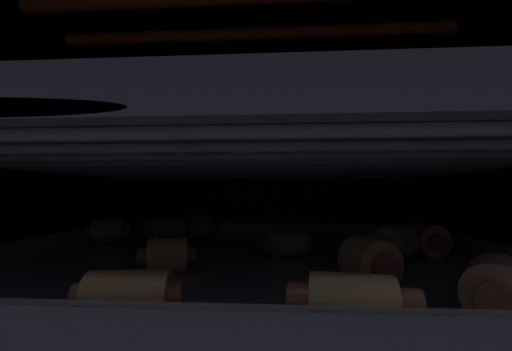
{
  "coord_description": "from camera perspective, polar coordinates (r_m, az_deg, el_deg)",
  "views": [
    {
      "loc": [
        2.42,
        -29.84,
        16.91
      ],
      "look_at": [
        0.0,
        7.13,
        19.03
      ],
      "focal_mm": 21.53,
      "sensor_mm": 36.0,
      "label": 1
    }
  ],
  "objects": [
    {
      "name": "pig_in_blanket_upper_0",
      "position": [
        0.43,
        -23.62,
        4.18
      ],
      "size": [
        5.0,
        3.5,
        2.64
      ],
      "rotation": [
        0.0,
        0.0,
        4.38
      ],
      "color": "tan",
      "rests_on": "baking_tray_upper"
    },
    {
      "name": "pig_in_blanket_upper_4",
      "position": [
        0.42,
        19.72,
        4.38
      ],
      "size": [
        3.48,
        5.72,
        2.63
      ],
      "rotation": [
        0.0,
        0.0,
        3.37
      ],
      "color": "tan",
      "rests_on": "baking_tray_upper"
    },
    {
      "name": "pig_in_blanket_lower_11",
      "position": [
        0.46,
        -10.63,
        -9.13
      ],
      "size": [
        4.45,
        4.44,
        3.36
      ],
      "rotation": [
        0.0,
        0.0,
        2.37
      ],
      "color": "tan",
      "rests_on": "baking_tray_lower"
    },
    {
      "name": "pig_in_blanket_upper_1",
      "position": [
        0.32,
        23.24,
        6.69
      ],
      "size": [
        4.24,
        4.63,
        2.45
      ],
      "rotation": [
        0.0,
        0.0,
        0.71
      ],
      "color": "tan",
      "rests_on": "baking_tray_upper"
    },
    {
      "name": "pig_in_blanket_upper_2",
      "position": [
        0.26,
        8.96,
        9.36
      ],
      "size": [
        5.78,
        4.59,
        3.21
      ],
      "rotation": [
        0.0,
        0.0,
        1.05
      ],
      "color": "tan",
      "rests_on": "baking_tray_upper"
    },
    {
      "name": "pig_in_blanket_lower_4",
      "position": [
        0.37,
        28.94,
        -10.33
      ],
      "size": [
        3.67,
        5.36,
        3.25
      ],
      "rotation": [
        0.0,
        0.0,
        3.26
      ],
      "color": "tan",
      "rests_on": "baking_tray_lower"
    },
    {
      "name": "pig_in_blanket_lower_8",
      "position": [
        0.21,
        38.27,
        -16.17
      ],
      "size": [
        4.49,
        4.95,
        3.09
      ],
      "rotation": [
        0.0,
        0.0,
        2.52
      ],
      "color": "tan",
      "rests_on": "baking_tray_lower"
    },
    {
      "name": "pig_in_blanket_lower_1",
      "position": [
        0.3,
        20.04,
        -12.91
      ],
      "size": [
        4.08,
        5.47,
        2.68
      ],
      "rotation": [
        0.0,
        0.0,
        2.67
      ],
      "color": "tan",
      "rests_on": "baking_tray_lower"
    },
    {
      "name": "oven_rack_lower",
      "position": [
        0.31,
        -0.9,
        -17.69
      ],
      "size": [
        50.96,
        45.81,
        0.54
      ],
      "color": "#B7B7BC"
    },
    {
      "name": "pig_in_blanket_lower_3",
      "position": [
        0.27,
        -16.15,
        -14.02
      ],
      "size": [
        4.76,
        3.6,
        2.76
      ],
      "rotation": [
        0.0,
        0.0,
        5.04
      ],
      "color": "tan",
      "rests_on": "baking_tray_lower"
    },
    {
      "name": "pig_in_blanket_lower_6",
      "position": [
        0.32,
        5.95,
        -12.6
      ],
      "size": [
        5.02,
        3.83,
        2.47
      ],
      "rotation": [
        0.0,
        0.0,
        2.11
      ],
      "color": "tan",
      "rests_on": "baking_tray_lower"
    },
    {
      "name": "pig_in_blanket_lower_0",
      "position": [
        0.45,
        -25.58,
        -9.23
      ],
      "size": [
        5.96,
        3.65,
        3.02
      ],
      "rotation": [
        0.0,
        0.0,
        4.9
      ],
      "color": "tan",
      "rests_on": "baking_tray_lower"
    },
    {
      "name": "pig_in_blanket_upper_3",
      "position": [
        0.23,
        -12.93,
        10.42
      ],
      "size": [
        3.62,
        5.1,
        2.78
      ],
      "rotation": [
        0.0,
        0.0,
        0.34
      ],
      "color": "tan",
      "rests_on": "baking_tray_upper"
    },
    {
      "name": "pig_in_blanket_upper_7",
      "position": [
        0.31,
        12.19,
        6.86
      ],
      "size": [
        3.34,
        5.57,
        2.47
      ],
      "rotation": [
        0.0,
        0.0,
        2.89
      ],
      "color": "tan",
      "rests_on": "baking_tray_upper"
    },
    {
      "name": "pig_in_blanket_lower_2",
      "position": [
        0.23,
        20.27,
        -14.83
      ],
      "size": [
        4.06,
        4.55,
        3.31
      ],
      "rotation": [
        0.0,
        0.0,
        3.48
      ],
      "color": "tan",
      "rests_on": "baking_tray_lower"
    },
    {
      "name": "heating_element",
      "position": [
        0.35,
        -0.86,
        27.32
      ],
      "size": [
        42.87,
        20.6,
        1.31
      ],
      "color": "#F25919"
    },
    {
      "name": "pig_in_blanket_lower_5",
      "position": [
        0.33,
        24.42,
        -11.24
      ],
      "size": [
        4.95,
        4.95,
        3.21
      ],
      "rotation": [
        0.0,
        0.0,
        2.36
      ],
      "color": "tan",
      "rests_on": "baking_tray_lower"
    },
    {
      "name": "pig_in_blanket_lower_7",
      "position": [
        0.17,
        17.37,
        -21.24
      ],
      "size": [
        6.31,
        3.08,
        2.53
      ],
      "rotation": [
        0.0,
        0.0,
        4.57
      ],
      "color": "tan",
      "rests_on": "baking_tray_lower"
    },
    {
      "name": "baking_tray_lower",
      "position": [
        0.31,
        -0.9,
        -15.95
      ],
      "size": [
        45.51,
        35.62,
        2.87
      ],
      "color": "gray",
      "rests_on": "oven_rack_lower"
    },
    {
      "name": "pig_in_blanket_lower_10",
      "position": [
        0.43,
        -16.26,
        -9.58
      ],
      "size": [
        5.02,
        5.53,
        3.07
      ],
      "rotation": [
        0.0,
        0.0,
        5.58
      ],
      "color": "tan",
      "rests_on": "baking_tray_lower"
    },
    {
      "name": "pig_in_blanket_upper_6",
      "position": [
        0.24,
        0.84,
        10.57
      ],
      "size": [
        5.75,
        5.02,
        3.28
      ],
      "rotation": [
        0.0,
        0.0,
        0.94
      ],
      "color": "tan",
      "rests_on": "baking_tray_upper"
    },
    {
      "name": "pig_in_blanket_lower_9",
      "position": [
        0.18,
        -22.52,
        -19.64
      ],
      "size": [
        5.62,
        2.86,
        2.41
      ],
      "rotation": [
        0.0,
        0.0,
        1.68
      ],
      "color": "tan",
      "rests_on": "baking_tray_lower"
    },
    {
      "name": "pig_in_blanket_upper_5",
      "position": [
        0.37,
        10.52,
        5.13
      ],
      "size": [
        4.4,
        5.81,
        2.54
      ],
      "rotation": [
        0.0,
        0.0,
        5.72
      ],
      "color": "tan",
      "rests_on": "baking_tray_upper"
    },
    {
      "name": "oven_rack_upper",
      "position": [
        0.3,
        -0.89,
        2.05
      ],
      "size": [
        51.09,
        45.81,
        0.68
      ],
      "color": "#B7B7BC"
    },
    {
      "name": "oven_wall_back",
      "position": [
        0.54,
        1.17,
        -1.4
      ],
      "size": [
        55.99,
        1.2,
        37.35
      ],
      "primitive_type": "cube",
      "color": "black",
      "rests_on": "ground_plane"
    },
    {
      "name": "baking_tray_upper",
      "position": [
        0.3,
        -0.89,
        3.87
      ],
      "size": [
        45.51,
        35.62,
        2.5
      ],
      "color": "gray",
      "rests_on": "oven_rack_upper"
    }
  ]
}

